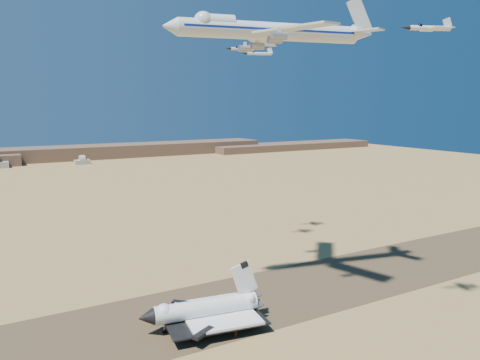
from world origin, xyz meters
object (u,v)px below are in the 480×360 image
carrier_747 (265,31)px  crew_a (235,335)px  crew_b (237,333)px  chase_jet_a (429,28)px  crew_c (237,327)px  chase_jet_c (242,49)px  chase_jet_d (259,54)px  shuttle (205,310)px

carrier_747 → crew_a: 107.89m
crew_b → chase_jet_a: bearing=-150.6°
crew_c → carrier_747: bearing=-122.9°
carrier_747 → chase_jet_c: carrier_747 is taller
chase_jet_c → chase_jet_d: chase_jet_d is taller
chase_jet_a → chase_jet_c: chase_jet_c is taller
crew_a → chase_jet_d: size_ratio=0.10×
chase_jet_a → shuttle: bearing=169.2°
carrier_747 → chase_jet_a: 57.59m
crew_c → chase_jet_d: bearing=-110.1°
chase_jet_c → shuttle: bearing=-120.8°
carrier_747 → crew_b: carrier_747 is taller
chase_jet_a → chase_jet_d: chase_jet_d is taller
crew_a → chase_jet_a: chase_jet_a is taller
shuttle → crew_b: size_ratio=28.08×
crew_a → chase_jet_a: bearing=-96.1°
chase_jet_a → chase_jet_d: size_ratio=0.99×
crew_c → chase_jet_c: (43.83, 72.76, 101.18)m
crew_b → chase_jet_c: 134.85m
carrier_747 → chase_jet_d: (36.98, 63.16, -0.31)m
shuttle → carrier_747: size_ratio=0.53×
carrier_747 → crew_b: size_ratio=53.07×
chase_jet_a → crew_c: bearing=170.9°
chase_jet_a → carrier_747: bearing=139.3°
shuttle → chase_jet_a: bearing=-24.4°
crew_a → crew_c: (3.10, 4.60, 0.09)m
crew_a → chase_jet_c: 135.80m
carrier_747 → crew_c: size_ratio=46.11×
chase_jet_d → crew_a: bearing=-105.8°
carrier_747 → chase_jet_a: (26.34, -51.07, -3.88)m
crew_c → chase_jet_a: 113.59m
crew_a → chase_jet_a: (53.09, -25.66, 97.50)m
shuttle → crew_b: 13.49m
chase_jet_d → chase_jet_c: bearing=-126.3°
carrier_747 → chase_jet_a: size_ratio=5.20×
carrier_747 → chase_jet_a: bearing=-50.3°
crew_a → carrier_747: bearing=-26.8°
crew_a → chase_jet_d: bearing=-16.0°
crew_a → chase_jet_c: bearing=-11.5°
crew_a → crew_b: bearing=-24.0°
carrier_747 → chase_jet_d: bearing=72.1°
shuttle → crew_a: 13.95m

